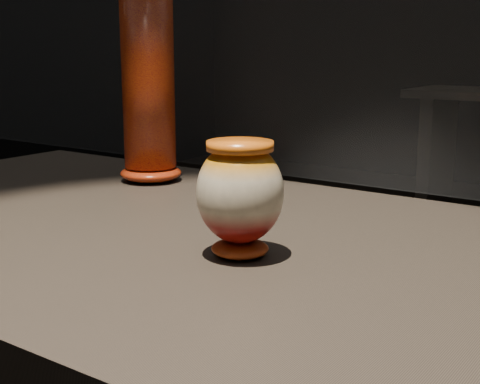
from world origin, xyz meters
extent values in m
cube|color=black|center=(0.00, 0.00, 0.88)|extent=(2.00, 0.80, 0.05)
ellipsoid|color=maroon|center=(-0.09, -0.06, 0.91)|extent=(0.09, 0.09, 0.02)
ellipsoid|color=beige|center=(-0.09, -0.06, 0.99)|extent=(0.13, 0.13, 0.13)
cylinder|color=orange|center=(-0.09, -0.06, 1.05)|extent=(0.10, 0.10, 0.01)
ellipsoid|color=#BB460C|center=(-0.53, 0.24, 0.92)|extent=(0.13, 0.13, 0.03)
cylinder|color=#BB460C|center=(-0.53, 0.24, 1.11)|extent=(0.10, 0.10, 0.35)
cube|color=black|center=(-1.03, 3.50, 0.42)|extent=(0.08, 0.50, 0.85)
camera|label=1|loc=(0.39, -0.75, 1.17)|focal=50.00mm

